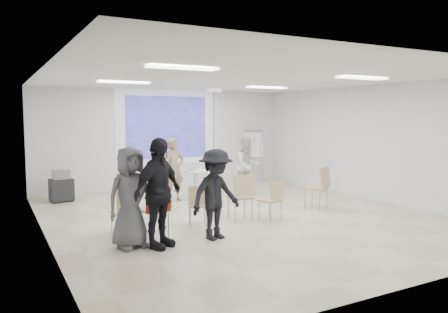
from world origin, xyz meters
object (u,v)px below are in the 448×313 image
chair_far_left (124,209)px  chair_right_far (320,184)px  audience_left (158,185)px  pedestal_table (196,182)px  audience_mid (216,188)px  chair_center (242,194)px  audience_outer (130,191)px  av_cart (61,187)px  player_right (248,163)px  chair_left_mid (156,206)px  player_left (174,165)px  laptop (197,203)px  chair_right_inner (273,197)px  chair_left_inner (198,202)px  flipchart_easel (254,144)px

chair_far_left → chair_right_far: bearing=-9.6°
chair_right_far → audience_left: audience_left is taller
pedestal_table → audience_mid: audience_mid is taller
chair_center → audience_outer: (-2.54, -0.67, 0.36)m
chair_right_far → av_cart: 6.50m
player_right → chair_left_mid: bearing=-143.8°
player_left → chair_right_far: player_left is taller
audience_mid → av_cart: size_ratio=2.21×
chair_center → laptop: (-0.94, 0.17, -0.15)m
chair_far_left → chair_right_inner: size_ratio=0.94×
laptop → audience_outer: audience_outer is taller
av_cart → chair_far_left: bearing=-87.3°
player_left → audience_mid: player_left is taller
chair_left_mid → audience_outer: bearing=-156.0°
chair_left_mid → audience_outer: size_ratio=0.52×
audience_outer → av_cart: (-0.45, 4.71, -0.57)m
player_left → audience_outer: 4.03m
chair_far_left → audience_mid: (1.36, -1.07, 0.44)m
player_right → audience_outer: (-4.22, -3.19, 0.04)m
chair_center → av_cart: chair_center is taller
audience_left → audience_outer: size_ratio=1.11×
chair_left_mid → laptop: chair_left_mid is taller
player_left → av_cart: player_left is taller
audience_mid → audience_outer: size_ratio=0.96×
chair_left_inner → audience_left: size_ratio=0.39×
chair_far_left → chair_left_inner: (1.46, -0.10, 0.01)m
audience_left → audience_mid: (1.07, 0.00, -0.14)m
chair_right_inner → chair_left_inner: bearing=153.3°
audience_left → audience_outer: (-0.40, 0.23, -0.11)m
laptop → audience_mid: bearing=102.8°
pedestal_table → chair_left_inner: (-1.20, -2.73, 0.05)m
chair_left_mid → chair_left_inner: chair_left_mid is taller
chair_far_left → av_cart: size_ratio=0.98×
chair_left_inner → audience_mid: audience_mid is taller
chair_right_far → audience_mid: bearing=173.5°
pedestal_table → laptop: pedestal_table is taller
chair_right_far → audience_left: (-4.35, -1.05, 0.46)m
laptop → chair_far_left: bearing=18.9°
chair_right_inner → flipchart_easel: flipchart_easel is taller
chair_left_mid → laptop: 1.14m
chair_far_left → chair_right_inner: 3.05m
audience_mid → chair_left_inner: bearing=69.8°
audience_mid → flipchart_easel: (4.17, 5.33, 0.36)m
player_left → audience_outer: size_ratio=0.98×
chair_center → audience_mid: 1.43m
av_cart → chair_left_mid: bearing=-82.5°
chair_left_inner → chair_right_far: chair_right_far is taller
player_left → chair_right_inner: size_ratio=2.16×
chair_right_far → player_left: bearing=110.9°
chair_right_inner → audience_left: audience_left is taller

